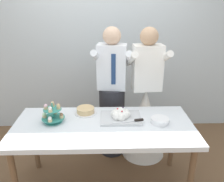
{
  "coord_description": "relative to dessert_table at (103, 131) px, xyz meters",
  "views": [
    {
      "loc": [
        0.03,
        -1.99,
        1.93
      ],
      "look_at": [
        0.09,
        0.15,
        1.07
      ],
      "focal_mm": 36.63,
      "sensor_mm": 36.0,
      "label": 1
    }
  ],
  "objects": [
    {
      "name": "rear_wall",
      "position": [
        0.0,
        1.38,
        0.75
      ],
      "size": [
        5.2,
        0.1,
        2.9
      ],
      "primitive_type": "cube",
      "color": "silver",
      "rests_on": "ground_plane"
    },
    {
      "name": "dessert_table",
      "position": [
        0.0,
        0.0,
        0.0
      ],
      "size": [
        1.8,
        0.8,
        0.78
      ],
      "color": "silver",
      "rests_on": "ground_plane"
    },
    {
      "name": "cupcake_stand",
      "position": [
        -0.51,
        0.07,
        0.16
      ],
      "size": [
        0.23,
        0.23,
        0.21
      ],
      "color": "teal",
      "rests_on": "dessert_table"
    },
    {
      "name": "main_cake_tray",
      "position": [
        0.18,
        0.11,
        0.12
      ],
      "size": [
        0.43,
        0.31,
        0.13
      ],
      "color": "silver",
      "rests_on": "dessert_table"
    },
    {
      "name": "plate_stack",
      "position": [
        0.57,
        0.02,
        0.1
      ],
      "size": [
        0.18,
        0.18,
        0.05
      ],
      "color": "white",
      "rests_on": "dessert_table"
    },
    {
      "name": "round_cake",
      "position": [
        -0.2,
        0.25,
        0.1
      ],
      "size": [
        0.24,
        0.24,
        0.07
      ],
      "color": "white",
      "rests_on": "dessert_table"
    },
    {
      "name": "person_groom",
      "position": [
        0.1,
        0.63,
        0.05
      ],
      "size": [
        0.52,
        0.54,
        1.66
      ],
      "color": "#232328",
      "rests_on": "ground_plane"
    },
    {
      "name": "person_bride",
      "position": [
        0.52,
        0.58,
        -0.12
      ],
      "size": [
        0.56,
        0.56,
        1.66
      ],
      "color": "white",
      "rests_on": "ground_plane"
    }
  ]
}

